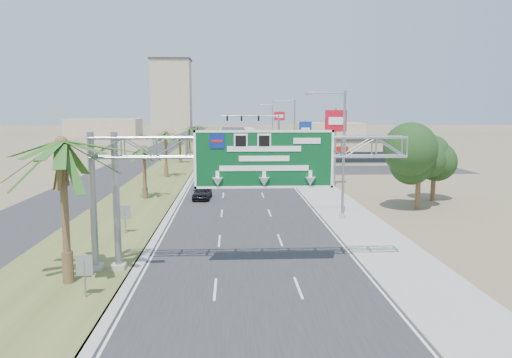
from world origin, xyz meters
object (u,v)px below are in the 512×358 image
Objects in this scene: signal_mast at (267,132)px; car_far at (223,149)px; palm_near at (61,144)px; pole_sign_blue at (305,132)px; pole_sign_red_near at (336,125)px; car_mid_lane at (251,170)px; store_building at (370,151)px; car_left_lane at (202,192)px; car_right_lane at (256,153)px; pole_sign_red_far at (280,119)px; sign_gantry at (234,158)px.

signal_mast reaches higher than car_far.
palm_near is 59.52m from pole_sign_blue.
car_mid_lane is at bearing 131.45° from pole_sign_red_near.
car_left_lane is at bearing -127.40° from store_building.
car_right_lane is (7.39, 44.42, 0.05)m from car_left_lane.
car_right_lane is 38.07m from pole_sign_red_near.
pole_sign_red_near is (7.16, -36.88, 6.18)m from car_right_lane.
signal_mast is (14.37, 63.97, -2.08)m from palm_near.
pole_sign_red_near is (5.37, -32.44, 2.07)m from signal_mast.
pole_sign_red_near reaches higher than car_far.
palm_near is at bearing -104.85° from car_mid_lane.
store_building is 2.55× the size of pole_sign_blue.
car_mid_lane is at bearing -83.28° from car_far.
car_mid_lane is at bearing -99.39° from signal_mast.
car_left_lane is 17.53m from pole_sign_red_near.
car_far is (-8.07, 15.75, -4.07)m from signal_mast.
pole_sign_blue is at bearing -170.02° from store_building.
car_mid_lane reaches higher than car_right_lane.
store_building is at bearing -19.54° from signal_mast.
car_left_lane is 18.62m from car_mid_lane.
car_mid_lane is at bearing -123.11° from pole_sign_blue.
pole_sign_red_far reaches higher than car_far.
palm_near is 2.04× the size of car_left_lane.
palm_near is at bearing -109.64° from pole_sign_blue.
palm_near is at bearing -105.08° from car_right_lane.
car_left_lane is (5.19, 23.99, -6.23)m from palm_near.
pole_sign_blue is at bearing -54.69° from signal_mast.
car_left_lane is at bearing 77.79° from palm_near.
pole_sign_red_near reaches higher than pole_sign_red_far.
store_building is 42.84m from car_left_lane.
sign_gantry is at bearing -111.40° from pole_sign_red_near.
car_far is 0.76× the size of pole_sign_blue.
car_right_lane is at bearing 86.18° from sign_gantry.
signal_mast is 17.00m from pole_sign_red_far.
pole_sign_red_near is (13.44, -48.19, 6.14)m from car_far.
sign_gantry reaches higher than car_mid_lane.
signal_mast is at bearing -72.67° from car_right_lane.
signal_mast is 9.74m from pole_sign_blue.
car_far reaches higher than car_left_lane.
car_right_lane is (12.58, 68.41, -6.19)m from palm_near.
pole_sign_red_far is (7.50, 38.65, 6.02)m from car_mid_lane.
sign_gantry is 78.00m from car_far.
car_mid_lane is at bearing 76.42° from car_left_lane.
pole_sign_blue reaches higher than car_right_lane.
sign_gantry is 79.14m from pole_sign_red_far.
signal_mast is at bearing 125.31° from pole_sign_blue.
car_mid_lane is at bearing -141.63° from store_building.
pole_sign_red_near is (9.04, -10.23, 6.11)m from car_mid_lane.
store_building is at bearing -33.87° from car_right_lane.
palm_near is at bearing -102.66° from signal_mast.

